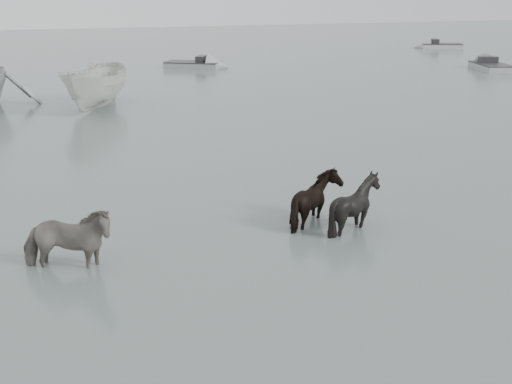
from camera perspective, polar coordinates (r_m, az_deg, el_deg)
ground at (r=12.75m, az=-2.27°, el=-4.92°), size 140.00×140.00×0.00m
pony_pinto at (r=12.02m, az=-16.55°, el=-3.37°), size 1.91×1.30×1.47m
pony_dark at (r=13.84m, az=5.50°, el=-0.03°), size 1.63×1.74×1.40m
pony_black at (r=13.64m, az=8.82°, el=-0.35°), size 1.58×1.47×1.44m
boat_small at (r=27.88m, az=-14.01°, el=9.23°), size 3.95×5.45×1.98m
skiff_port at (r=42.32m, az=20.20°, el=10.65°), size 2.76×4.94×0.75m
skiff_mid at (r=41.08m, az=-5.63°, el=11.45°), size 4.85×3.73×0.75m
skiff_star at (r=56.00m, az=16.17°, el=12.56°), size 4.71×3.20×0.75m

